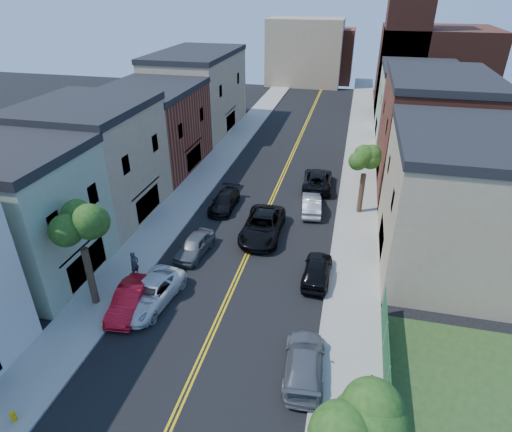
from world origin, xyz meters
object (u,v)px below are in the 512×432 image
Objects in this scene: grey_car_left at (195,246)px; black_suv_lane at (262,226)px; pedestrian_right at (369,390)px; fire_hydrant at (13,416)px; red_sedan at (130,299)px; pedestrian_left at (135,264)px; black_car_right at (317,270)px; silver_car_right at (311,204)px; black_car_left at (224,201)px; white_pickup at (150,293)px; grey_car_right at (304,362)px; dark_car_right_far at (318,180)px.

black_suv_lane is (4.30, 3.72, 0.15)m from grey_car_left.
pedestrian_right reaches higher than grey_car_left.
red_sedan is at bearing 79.96° from fire_hydrant.
pedestrian_left is (-7.20, -7.33, 0.20)m from black_suv_lane.
black_car_right is 6.81× the size of fire_hydrant.
silver_car_right is 0.72× the size of black_suv_lane.
grey_car_left is at bearing 41.58° from silver_car_right.
pedestrian_left is (-2.90, -3.61, 0.34)m from grey_car_left.
black_car_left is at bearing 77.16° from red_sedan.
white_pickup is at bearing -90.95° from grey_car_left.
grey_car_left is 2.39× the size of pedestrian_right.
white_pickup reaches higher than red_sedan.
red_sedan is 1.00× the size of silver_car_right.
grey_car_left is at bearing -48.64° from grey_car_right.
dark_car_right_far is 20.36m from pedestrian_left.
red_sedan is 14.66m from pedestrian_right.
grey_car_left is at bearing -5.44° from black_car_right.
silver_car_right is (7.60, 1.07, 0.05)m from black_car_left.
dark_car_right_far is at bearing 70.84° from black_suv_lane.
grey_car_right is 13.78m from fire_hydrant.
silver_car_right is 5.23m from dark_car_right_far.
fire_hydrant is at bearing 66.20° from dark_car_right_far.
black_suv_lane is (-3.30, -10.11, 0.07)m from dark_car_right_far.
silver_car_right is 2.52× the size of pedestrian_right.
pedestrian_left is at bearing 88.64° from fire_hydrant.
black_car_right reaches higher than grey_car_left.
red_sedan is 14.24m from black_car_left.
grey_car_left is at bearing 90.52° from white_pickup.
silver_car_right reaches higher than black_car_left.
black_suv_lane reaches higher than red_sedan.
black_car_right is (10.81, 5.62, 0.02)m from red_sedan.
pedestrian_right is (4.89, -24.10, 0.24)m from dark_car_right_far.
silver_car_right is at bearing -69.67° from pedestrian_right.
red_sedan is 6.82× the size of fire_hydrant.
grey_car_left is 5.69m from black_suv_lane.
silver_car_right is 2.45× the size of pedestrian_left.
black_car_right reaches higher than black_car_left.
black_car_right is at bearing 0.14° from grey_car_left.
pedestrian_right reaches higher than fire_hydrant.
white_pickup is at bearing -117.08° from pedestrian_left.
pedestrian_right is (12.49, -17.80, 0.35)m from black_car_left.
dark_car_right_far is at bearing -83.34° from black_car_right.
pedestrian_right is at bearing 16.48° from fire_hydrant.
black_suv_lane is at bearing -53.85° from pedestrian_right.
pedestrian_left is at bearing 142.03° from white_pickup.
white_pickup is 1.09× the size of grey_car_right.
black_car_right is 18.55m from fire_hydrant.
red_sedan is 0.91× the size of grey_car_right.
red_sedan is 2.45× the size of pedestrian_left.
grey_car_left is 15.78m from dark_car_right_far.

